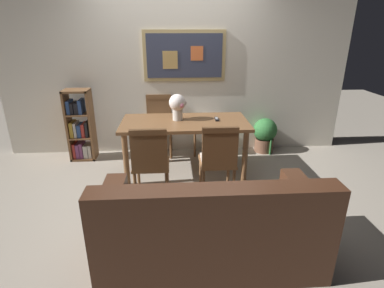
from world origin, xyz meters
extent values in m
plane|color=gray|center=(0.00, 0.00, 0.00)|extent=(12.00, 12.00, 0.00)
cube|color=silver|center=(0.00, 1.41, 1.30)|extent=(5.20, 0.10, 2.60)
cube|color=tan|center=(0.13, 1.35, 1.47)|extent=(1.20, 0.02, 0.72)
cube|color=#33384C|center=(0.13, 1.33, 1.47)|extent=(1.10, 0.01, 0.62)
cube|color=tan|center=(-0.08, 1.32, 1.42)|extent=(0.22, 0.00, 0.25)
cube|color=#D86633|center=(0.31, 1.32, 1.51)|extent=(0.18, 0.00, 0.20)
cube|color=brown|center=(0.09, 0.53, 0.71)|extent=(1.64, 0.80, 0.04)
cylinder|color=brown|center=(-0.65, 0.21, 0.34)|extent=(0.07, 0.07, 0.69)
cylinder|color=brown|center=(0.83, 0.21, 0.34)|extent=(0.07, 0.07, 0.69)
cylinder|color=brown|center=(-0.65, 0.86, 0.34)|extent=(0.07, 0.07, 0.69)
cylinder|color=brown|center=(0.83, 0.86, 0.34)|extent=(0.07, 0.07, 0.69)
cube|color=brown|center=(0.43, -0.11, 0.44)|extent=(0.40, 0.40, 0.03)
cube|color=beige|center=(0.43, -0.11, 0.47)|extent=(0.36, 0.36, 0.03)
cylinder|color=brown|center=(0.26, -0.28, 0.21)|extent=(0.04, 0.04, 0.42)
cylinder|color=brown|center=(0.60, -0.28, 0.21)|extent=(0.04, 0.04, 0.42)
cylinder|color=brown|center=(0.26, 0.06, 0.21)|extent=(0.04, 0.04, 0.42)
cylinder|color=brown|center=(0.60, 0.06, 0.21)|extent=(0.04, 0.04, 0.42)
cube|color=brown|center=(0.43, -0.29, 0.68)|extent=(0.38, 0.04, 0.46)
cube|color=brown|center=(0.43, -0.29, 0.88)|extent=(0.38, 0.05, 0.06)
cube|color=brown|center=(-0.27, 1.17, 0.44)|extent=(0.40, 0.40, 0.03)
cube|color=beige|center=(-0.27, 1.17, 0.47)|extent=(0.36, 0.36, 0.03)
cylinder|color=brown|center=(-0.10, 1.34, 0.21)|extent=(0.04, 0.04, 0.42)
cylinder|color=brown|center=(-0.44, 1.34, 0.21)|extent=(0.04, 0.04, 0.42)
cylinder|color=brown|center=(-0.10, 1.00, 0.21)|extent=(0.04, 0.04, 0.42)
cylinder|color=brown|center=(-0.44, 1.00, 0.21)|extent=(0.04, 0.04, 0.42)
cube|color=brown|center=(-0.27, 1.35, 0.68)|extent=(0.38, 0.04, 0.46)
cube|color=brown|center=(-0.27, 1.35, 0.88)|extent=(0.38, 0.05, 0.06)
cube|color=brown|center=(-0.32, -0.14, 0.44)|extent=(0.40, 0.40, 0.03)
cube|color=beige|center=(-0.32, -0.14, 0.47)|extent=(0.36, 0.36, 0.03)
cylinder|color=brown|center=(-0.49, -0.31, 0.21)|extent=(0.04, 0.04, 0.42)
cylinder|color=brown|center=(-0.15, -0.31, 0.21)|extent=(0.04, 0.04, 0.42)
cylinder|color=brown|center=(-0.49, 0.03, 0.21)|extent=(0.04, 0.04, 0.42)
cylinder|color=brown|center=(-0.15, 0.03, 0.21)|extent=(0.04, 0.04, 0.42)
cube|color=brown|center=(-0.32, -0.32, 0.68)|extent=(0.38, 0.04, 0.46)
cube|color=brown|center=(-0.32, -0.32, 0.88)|extent=(0.38, 0.05, 0.06)
cube|color=brown|center=(0.43, 1.22, 0.44)|extent=(0.40, 0.40, 0.03)
cube|color=beige|center=(0.43, 1.22, 0.47)|extent=(0.36, 0.36, 0.03)
cylinder|color=brown|center=(0.60, 1.39, 0.21)|extent=(0.04, 0.04, 0.42)
cylinder|color=brown|center=(0.26, 1.39, 0.21)|extent=(0.04, 0.04, 0.42)
cylinder|color=brown|center=(0.60, 1.05, 0.21)|extent=(0.04, 0.04, 0.42)
cylinder|color=brown|center=(0.26, 1.05, 0.21)|extent=(0.04, 0.04, 0.42)
cube|color=brown|center=(0.43, 1.40, 0.68)|extent=(0.38, 0.04, 0.46)
cube|color=brown|center=(0.43, 1.40, 0.88)|extent=(0.38, 0.05, 0.06)
cube|color=#472819|center=(0.23, -1.10, 0.20)|extent=(1.80, 0.84, 0.40)
cube|color=#472819|center=(0.23, -1.42, 0.62)|extent=(1.80, 0.20, 0.44)
cube|color=#472819|center=(-0.58, -1.10, 0.51)|extent=(0.18, 0.80, 0.22)
cube|color=#472819|center=(1.04, -1.10, 0.51)|extent=(0.18, 0.80, 0.22)
cube|color=#B78C33|center=(-0.22, -1.28, 0.56)|extent=(0.32, 0.16, 0.33)
cube|color=#B78C33|center=(0.23, -1.28, 0.56)|extent=(0.32, 0.16, 0.33)
cube|color=#8C6B4C|center=(0.68, -1.28, 0.56)|extent=(0.32, 0.16, 0.33)
cube|color=brown|center=(-1.58, 1.11, 0.52)|extent=(0.03, 0.28, 1.05)
cube|color=brown|center=(-1.25, 1.11, 0.52)|extent=(0.03, 0.28, 1.05)
cube|color=brown|center=(-1.42, 1.11, 0.01)|extent=(0.36, 0.28, 0.03)
cube|color=brown|center=(-1.42, 1.11, 1.03)|extent=(0.36, 0.28, 0.03)
cube|color=brown|center=(-1.42, 1.11, 0.35)|extent=(0.30, 0.28, 0.02)
cube|color=brown|center=(-1.42, 1.11, 0.70)|extent=(0.30, 0.28, 0.02)
cube|color=#B2332D|center=(-1.53, 1.11, 0.14)|extent=(0.04, 0.22, 0.22)
cube|color=#7F3F72|center=(-1.49, 1.11, 0.14)|extent=(0.05, 0.22, 0.22)
cube|color=#7F3F72|center=(-1.43, 1.11, 0.15)|extent=(0.04, 0.22, 0.23)
cube|color=beige|center=(-1.37, 1.11, 0.13)|extent=(0.06, 0.22, 0.20)
cube|color=beige|center=(-1.31, 1.11, 0.13)|extent=(0.04, 0.22, 0.20)
cube|color=gold|center=(-1.53, 1.11, 0.47)|extent=(0.05, 0.22, 0.23)
cube|color=beige|center=(-1.48, 1.11, 0.47)|extent=(0.04, 0.22, 0.22)
cube|color=#2D4C8C|center=(-1.42, 1.11, 0.45)|extent=(0.05, 0.22, 0.19)
cube|color=#B2332D|center=(-1.37, 1.11, 0.46)|extent=(0.05, 0.22, 0.20)
cube|color=black|center=(-1.32, 1.11, 0.47)|extent=(0.04, 0.22, 0.23)
cube|color=#2D4C8C|center=(-1.53, 1.11, 0.80)|extent=(0.05, 0.22, 0.19)
cube|color=black|center=(-1.48, 1.11, 0.79)|extent=(0.04, 0.22, 0.16)
cube|color=black|center=(-1.42, 1.11, 0.79)|extent=(0.06, 0.22, 0.16)
cube|color=#2D4C8C|center=(-1.37, 1.11, 0.81)|extent=(0.05, 0.22, 0.20)
cylinder|color=brown|center=(1.38, 1.20, 0.11)|extent=(0.29, 0.29, 0.21)
cylinder|color=#332319|center=(1.38, 1.20, 0.20)|extent=(0.26, 0.26, 0.02)
sphere|color=#2D6B33|center=(1.38, 1.20, 0.36)|extent=(0.37, 0.37, 0.37)
cylinder|color=#2D6B33|center=(1.44, 1.05, 0.12)|extent=(0.03, 0.03, 0.25)
cylinder|color=#2D6B33|center=(1.52, 1.30, 0.12)|extent=(0.03, 0.03, 0.25)
cylinder|color=beige|center=(0.00, 0.60, 0.81)|extent=(0.13, 0.13, 0.16)
sphere|color=silver|center=(0.00, 0.60, 0.96)|extent=(0.22, 0.22, 0.22)
sphere|color=#EACC4C|center=(-0.04, 0.67, 0.99)|extent=(0.07, 0.07, 0.07)
sphere|color=pink|center=(0.05, 0.53, 0.94)|extent=(0.07, 0.07, 0.07)
sphere|color=silver|center=(0.08, 0.63, 0.95)|extent=(0.08, 0.08, 0.08)
cube|color=black|center=(0.51, 0.57, 0.74)|extent=(0.05, 0.16, 0.02)
cube|color=gray|center=(0.51, 0.57, 0.75)|extent=(0.03, 0.10, 0.00)
camera|label=1|loc=(-0.06, -3.22, 1.87)|focal=28.32mm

